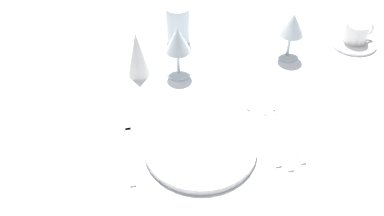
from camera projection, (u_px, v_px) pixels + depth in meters
dining_table at (193, 106)px, 1.28m from camera, size 1.80×1.11×0.74m
dinner_plate at (200, 146)px, 1.05m from camera, size 0.27×0.27×0.02m
fork_outer at (130, 147)px, 1.06m from camera, size 0.02×0.21×0.00m
spoon_soup at (259, 124)px, 1.12m from camera, size 0.03×0.23×0.01m
spoon_dessert at (275, 128)px, 1.10m from camera, size 0.03×0.22×0.01m
spoon_tea at (283, 122)px, 1.12m from camera, size 0.03×0.22×0.01m
saucer_left at (353, 41)px, 1.36m from camera, size 0.14×0.14×0.01m
coffee_cup_left at (357, 32)px, 1.34m from camera, size 0.09×0.07×0.06m
wine_glass_centre at (178, 43)px, 1.19m from camera, size 0.07×0.07×0.15m
wine_glass_left at (292, 27)px, 1.25m from camera, size 0.07×0.07×0.15m
drink_tumbler at (178, 24)px, 1.33m from camera, size 0.07×0.07×0.12m
napkin_folded at (137, 54)px, 1.21m from camera, size 0.06×0.06×0.14m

